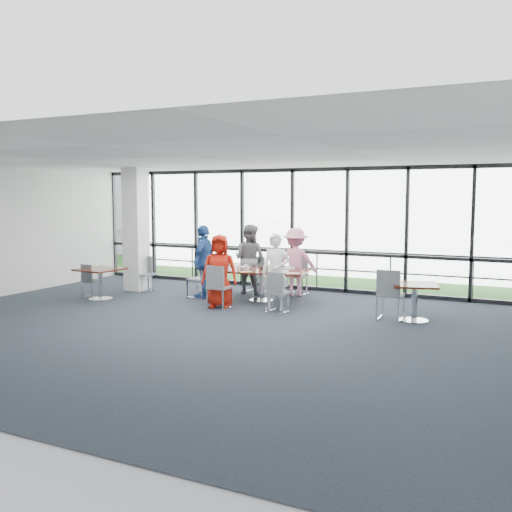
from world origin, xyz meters
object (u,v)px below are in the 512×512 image
at_px(side_table_left, 100,273).
at_px(chair_spare_r, 391,295).
at_px(diner_end, 204,262).
at_px(side_table_right, 415,290).
at_px(diner_far_left, 250,259).
at_px(structural_column, 136,229).
at_px(diner_far_right, 295,262).
at_px(main_table, 262,274).
at_px(chair_main_nl, 220,287).
at_px(chair_main_fr, 298,276).
at_px(chair_main_end, 199,279).
at_px(chair_main_fl, 255,275).
at_px(chair_main_nr, 278,292).
at_px(diner_near_right, 276,272).
at_px(chair_spare_lb, 146,274).
at_px(chair_spare_la, 91,281).
at_px(diner_near_left, 220,271).

xyz_separation_m(side_table_left, chair_spare_r, (6.75, 0.83, -0.15)).
height_order(side_table_left, diner_end, diner_end).
relative_size(side_table_right, diner_far_left, 0.59).
distance_m(structural_column, diner_far_right, 4.29).
distance_m(main_table, diner_far_left, 1.15).
xyz_separation_m(diner_end, chair_main_nl, (0.99, -0.99, -0.42)).
relative_size(chair_main_fr, chair_main_end, 1.03).
height_order(main_table, chair_main_fl, chair_main_fl).
xyz_separation_m(main_table, diner_end, (-1.44, -0.21, 0.24)).
distance_m(chair_main_fl, chair_main_fr, 1.14).
distance_m(side_table_left, chair_main_nr, 4.46).
relative_size(diner_far_right, chair_main_fr, 1.80).
bearing_deg(side_table_right, chair_main_fr, 149.89).
height_order(diner_near_right, diner_far_right, diner_far_right).
xyz_separation_m(side_table_right, diner_end, (-5.10, 0.44, 0.26)).
distance_m(diner_near_right, diner_far_right, 1.82).
bearing_deg(chair_main_fl, diner_far_left, 86.77).
height_order(diner_far_right, chair_spare_lb, diner_far_right).
bearing_deg(structural_column, diner_far_right, 13.52).
relative_size(structural_column, side_table_right, 3.09).
relative_size(diner_far_right, chair_spare_la, 2.08).
relative_size(structural_column, diner_near_left, 1.97).
relative_size(diner_near_right, diner_end, 0.94).
relative_size(chair_spare_lb, chair_spare_r, 0.88).
height_order(structural_column, chair_main_fl, structural_column).
xyz_separation_m(chair_main_end, chair_spare_lb, (-1.75, 0.22, -0.01)).
height_order(chair_main_nl, chair_spare_lb, chair_main_nl).
distance_m(structural_column, chair_spare_r, 6.98).
bearing_deg(chair_main_fl, diner_near_left, 99.19).
bearing_deg(chair_main_nr, chair_spare_la, -168.81).
relative_size(diner_near_right, chair_main_nr, 1.94).
relative_size(diner_near_right, chair_spare_lb, 1.90).
bearing_deg(structural_column, chair_spare_la, -100.81).
bearing_deg(chair_main_fr, chair_main_end, 40.46).
bearing_deg(diner_far_right, chair_main_end, 10.76).
height_order(diner_near_left, chair_main_nr, diner_near_left).
relative_size(diner_end, chair_main_nr, 2.07).
bearing_deg(diner_end, diner_far_left, 140.01).
xyz_separation_m(side_table_left, chair_main_nr, (4.43, 0.47, -0.21)).
bearing_deg(chair_main_fr, chair_spare_la, 35.68).
bearing_deg(chair_main_nr, chair_main_end, 168.58).
distance_m(diner_near_right, diner_far_left, 2.18).
bearing_deg(diner_near_right, chair_main_nr, -68.98).
height_order(chair_main_nr, chair_spare_lb, chair_spare_lb).
bearing_deg(chair_main_fr, diner_far_left, 22.35).
bearing_deg(structural_column, main_table, -0.43).
bearing_deg(chair_spare_la, diner_end, 31.72).
xyz_separation_m(diner_far_right, chair_main_fr, (-0.02, 0.21, -0.37)).
distance_m(diner_far_left, diner_far_right, 1.20).
bearing_deg(side_table_left, diner_near_right, 9.66).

